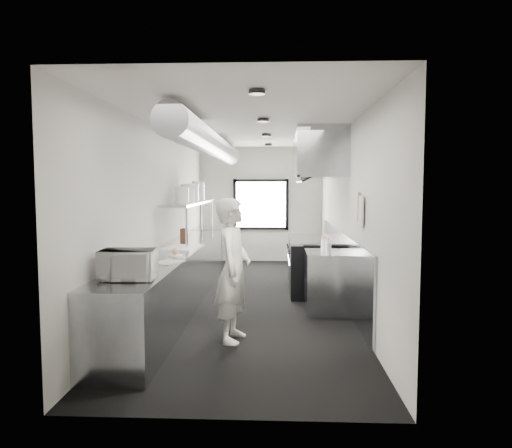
# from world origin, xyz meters

# --- Properties ---
(floor) EXTENTS (3.00, 8.00, 0.01)m
(floor) POSITION_xyz_m (0.00, 0.00, 0.00)
(floor) COLOR black
(floor) RESTS_ON ground
(ceiling) EXTENTS (3.00, 8.00, 0.01)m
(ceiling) POSITION_xyz_m (0.00, 0.00, 2.80)
(ceiling) COLOR beige
(ceiling) RESTS_ON wall_back
(wall_back) EXTENTS (3.00, 0.02, 2.80)m
(wall_back) POSITION_xyz_m (0.00, 4.00, 1.40)
(wall_back) COLOR #B8B5AE
(wall_back) RESTS_ON floor
(wall_front) EXTENTS (3.00, 0.02, 2.80)m
(wall_front) POSITION_xyz_m (0.00, -4.00, 1.40)
(wall_front) COLOR #B8B5AE
(wall_front) RESTS_ON floor
(wall_left) EXTENTS (0.02, 8.00, 2.80)m
(wall_left) POSITION_xyz_m (-1.50, 0.00, 1.40)
(wall_left) COLOR #B8B5AE
(wall_left) RESTS_ON floor
(wall_right) EXTENTS (0.02, 8.00, 2.80)m
(wall_right) POSITION_xyz_m (1.50, 0.00, 1.40)
(wall_right) COLOR #B8B5AE
(wall_right) RESTS_ON floor
(wall_cladding) EXTENTS (0.03, 5.50, 1.10)m
(wall_cladding) POSITION_xyz_m (1.48, 0.30, 0.55)
(wall_cladding) COLOR #91959E
(wall_cladding) RESTS_ON wall_right
(hvac_duct) EXTENTS (0.40, 6.40, 0.40)m
(hvac_duct) POSITION_xyz_m (-0.70, 0.40, 2.55)
(hvac_duct) COLOR gray
(hvac_duct) RESTS_ON ceiling
(service_window) EXTENTS (1.36, 0.05, 1.25)m
(service_window) POSITION_xyz_m (0.00, 3.96, 1.40)
(service_window) COLOR white
(service_window) RESTS_ON wall_back
(exhaust_hood) EXTENTS (0.81, 2.20, 0.88)m
(exhaust_hood) POSITION_xyz_m (1.10, 0.70, 2.39)
(exhaust_hood) COLOR #91959E
(exhaust_hood) RESTS_ON ceiling
(prep_counter) EXTENTS (0.70, 6.00, 0.90)m
(prep_counter) POSITION_xyz_m (-1.15, -0.50, 0.45)
(prep_counter) COLOR #91959E
(prep_counter) RESTS_ON floor
(pass_shelf) EXTENTS (0.45, 3.00, 0.68)m
(pass_shelf) POSITION_xyz_m (-1.19, 1.00, 1.54)
(pass_shelf) COLOR #91959E
(pass_shelf) RESTS_ON prep_counter
(range) EXTENTS (0.88, 1.60, 0.94)m
(range) POSITION_xyz_m (1.04, 0.70, 0.47)
(range) COLOR black
(range) RESTS_ON floor
(bottle_station) EXTENTS (0.65, 0.80, 0.90)m
(bottle_station) POSITION_xyz_m (1.15, -0.70, 0.45)
(bottle_station) COLOR #91959E
(bottle_station) RESTS_ON floor
(far_work_table) EXTENTS (0.70, 1.20, 0.90)m
(far_work_table) POSITION_xyz_m (-1.15, 3.20, 0.45)
(far_work_table) COLOR #91959E
(far_work_table) RESTS_ON floor
(notice_sheet_a) EXTENTS (0.02, 0.28, 0.38)m
(notice_sheet_a) POSITION_xyz_m (1.47, -1.20, 1.60)
(notice_sheet_a) COLOR beige
(notice_sheet_a) RESTS_ON wall_right
(notice_sheet_b) EXTENTS (0.02, 0.28, 0.38)m
(notice_sheet_b) POSITION_xyz_m (1.47, -1.55, 1.55)
(notice_sheet_b) COLOR beige
(notice_sheet_b) RESTS_ON wall_right
(line_cook) EXTENTS (0.48, 0.67, 1.72)m
(line_cook) POSITION_xyz_m (-0.13, -2.04, 0.86)
(line_cook) COLOR silver
(line_cook) RESTS_ON floor
(microwave) EXTENTS (0.54, 0.42, 0.31)m
(microwave) POSITION_xyz_m (-1.15, -2.84, 1.06)
(microwave) COLOR silver
(microwave) RESTS_ON prep_counter
(deli_tub_a) EXTENTS (0.17, 0.17, 0.11)m
(deli_tub_a) POSITION_xyz_m (-1.30, -2.81, 0.95)
(deli_tub_a) COLOR #A3AFA1
(deli_tub_a) RESTS_ON prep_counter
(deli_tub_b) EXTENTS (0.15, 0.15, 0.09)m
(deli_tub_b) POSITION_xyz_m (-1.30, -2.55, 0.95)
(deli_tub_b) COLOR #A3AFA1
(deli_tub_b) RESTS_ON prep_counter
(newspaper) EXTENTS (0.42, 0.46, 0.01)m
(newspaper) POSITION_xyz_m (-0.98, -1.77, 0.90)
(newspaper) COLOR beige
(newspaper) RESTS_ON prep_counter
(small_plate) EXTENTS (0.21, 0.21, 0.02)m
(small_plate) POSITION_xyz_m (-1.01, -1.20, 0.91)
(small_plate) COLOR silver
(small_plate) RESTS_ON prep_counter
(pastry) EXTENTS (0.09, 0.09, 0.09)m
(pastry) POSITION_xyz_m (-1.01, -1.20, 0.96)
(pastry) COLOR tan
(pastry) RESTS_ON small_plate
(cutting_board) EXTENTS (0.61, 0.74, 0.02)m
(cutting_board) POSITION_xyz_m (-1.06, -0.42, 0.91)
(cutting_board) COLOR white
(cutting_board) RESTS_ON prep_counter
(knife_block) EXTENTS (0.10, 0.20, 0.22)m
(knife_block) POSITION_xyz_m (-1.24, 0.57, 1.01)
(knife_block) COLOR brown
(knife_block) RESTS_ON prep_counter
(plate_stack_a) EXTENTS (0.26, 0.26, 0.27)m
(plate_stack_a) POSITION_xyz_m (-1.21, 0.35, 1.71)
(plate_stack_a) COLOR silver
(plate_stack_a) RESTS_ON pass_shelf
(plate_stack_b) EXTENTS (0.28, 0.28, 0.33)m
(plate_stack_b) POSITION_xyz_m (-1.18, 0.67, 1.73)
(plate_stack_b) COLOR silver
(plate_stack_b) RESTS_ON pass_shelf
(plate_stack_c) EXTENTS (0.26, 0.26, 0.33)m
(plate_stack_c) POSITION_xyz_m (-1.21, 1.28, 1.74)
(plate_stack_c) COLOR silver
(plate_stack_c) RESTS_ON pass_shelf
(plate_stack_d) EXTENTS (0.25, 0.25, 0.38)m
(plate_stack_d) POSITION_xyz_m (-1.17, 1.74, 1.76)
(plate_stack_d) COLOR silver
(plate_stack_d) RESTS_ON pass_shelf
(squeeze_bottle_a) EXTENTS (0.07, 0.07, 0.18)m
(squeeze_bottle_a) POSITION_xyz_m (1.11, -1.02, 0.99)
(squeeze_bottle_a) COLOR white
(squeeze_bottle_a) RESTS_ON bottle_station
(squeeze_bottle_b) EXTENTS (0.07, 0.07, 0.20)m
(squeeze_bottle_b) POSITION_xyz_m (1.14, -0.89, 1.00)
(squeeze_bottle_b) COLOR white
(squeeze_bottle_b) RESTS_ON bottle_station
(squeeze_bottle_c) EXTENTS (0.07, 0.07, 0.18)m
(squeeze_bottle_c) POSITION_xyz_m (1.13, -0.66, 0.99)
(squeeze_bottle_c) COLOR white
(squeeze_bottle_c) RESTS_ON bottle_station
(squeeze_bottle_d) EXTENTS (0.07, 0.07, 0.17)m
(squeeze_bottle_d) POSITION_xyz_m (1.08, -0.59, 0.99)
(squeeze_bottle_d) COLOR white
(squeeze_bottle_d) RESTS_ON bottle_station
(squeeze_bottle_e) EXTENTS (0.08, 0.08, 0.18)m
(squeeze_bottle_e) POSITION_xyz_m (1.12, -0.38, 0.99)
(squeeze_bottle_e) COLOR white
(squeeze_bottle_e) RESTS_ON bottle_station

